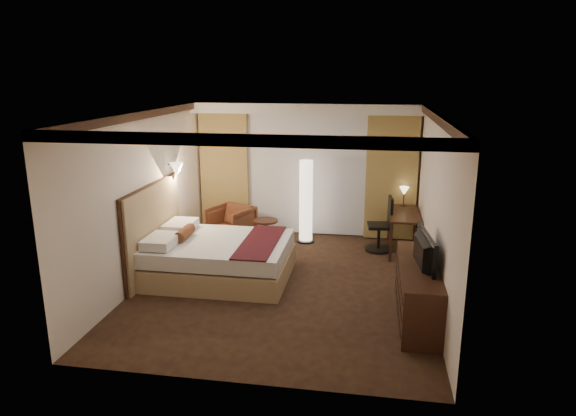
% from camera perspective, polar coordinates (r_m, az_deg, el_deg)
% --- Properties ---
extents(floor, '(4.50, 5.50, 0.01)m').
position_cam_1_polar(floor, '(8.29, -0.46, -8.41)').
color(floor, black).
rests_on(floor, ground).
extents(ceiling, '(4.50, 5.50, 0.01)m').
position_cam_1_polar(ceiling, '(7.64, -0.50, 10.54)').
color(ceiling, white).
rests_on(ceiling, back_wall).
extents(back_wall, '(4.50, 0.02, 2.70)m').
position_cam_1_polar(back_wall, '(10.52, 2.10, 4.29)').
color(back_wall, silver).
rests_on(back_wall, floor).
extents(left_wall, '(0.02, 5.50, 2.70)m').
position_cam_1_polar(left_wall, '(8.53, -15.55, 1.25)').
color(left_wall, silver).
rests_on(left_wall, floor).
extents(right_wall, '(0.02, 5.50, 2.70)m').
position_cam_1_polar(right_wall, '(7.81, 16.02, -0.02)').
color(right_wall, silver).
rests_on(right_wall, floor).
extents(crown_molding, '(4.50, 5.50, 0.12)m').
position_cam_1_polar(crown_molding, '(7.65, -0.50, 10.09)').
color(crown_molding, black).
rests_on(crown_molding, ceiling).
extents(soffit, '(4.50, 0.50, 0.20)m').
position_cam_1_polar(soffit, '(10.11, 1.98, 11.02)').
color(soffit, white).
rests_on(soffit, ceiling).
extents(curtain_sheer, '(2.48, 0.04, 2.45)m').
position_cam_1_polar(curtain_sheer, '(10.46, 2.04, 3.68)').
color(curtain_sheer, silver).
rests_on(curtain_sheer, back_wall).
extents(curtain_left_drape, '(1.00, 0.14, 2.45)m').
position_cam_1_polar(curtain_left_drape, '(10.75, -7.05, 3.88)').
color(curtain_left_drape, '#A9944D').
rests_on(curtain_left_drape, back_wall).
extents(curtain_right_drape, '(1.00, 0.14, 2.45)m').
position_cam_1_polar(curtain_right_drape, '(10.32, 11.41, 3.24)').
color(curtain_right_drape, '#A9944D').
rests_on(curtain_right_drape, back_wall).
extents(wall_sconce, '(0.24, 0.24, 0.24)m').
position_cam_1_polar(wall_sconce, '(9.29, -12.25, 4.25)').
color(wall_sconce, white).
rests_on(wall_sconce, left_wall).
extents(bed, '(2.23, 1.74, 0.65)m').
position_cam_1_polar(bed, '(8.51, -7.51, -5.56)').
color(bed, white).
rests_on(bed, floor).
extents(headboard, '(0.12, 2.04, 1.50)m').
position_cam_1_polar(headboard, '(8.76, -14.68, -2.40)').
color(headboard, tan).
rests_on(headboard, floor).
extents(armchair, '(0.99, 0.97, 0.78)m').
position_cam_1_polar(armchair, '(10.24, -6.38, -1.59)').
color(armchair, '#4D2E17').
rests_on(armchair, floor).
extents(side_table, '(0.47, 0.47, 0.52)m').
position_cam_1_polar(side_table, '(9.97, -2.48, -2.76)').
color(side_table, black).
rests_on(side_table, floor).
extents(floor_lamp, '(0.35, 0.35, 1.65)m').
position_cam_1_polar(floor_lamp, '(10.05, 2.00, 0.74)').
color(floor_lamp, white).
rests_on(floor_lamp, floor).
extents(desk, '(0.55, 1.31, 0.75)m').
position_cam_1_polar(desk, '(9.87, 12.71, -2.60)').
color(desk, black).
rests_on(desk, floor).
extents(desk_lamp, '(0.18, 0.18, 0.34)m').
position_cam_1_polar(desk_lamp, '(10.22, 12.74, 1.15)').
color(desk_lamp, '#FFD899').
rests_on(desk_lamp, desk).
extents(office_chair, '(0.55, 0.55, 1.05)m').
position_cam_1_polar(office_chair, '(9.76, 10.10, -1.74)').
color(office_chair, black).
rests_on(office_chair, floor).
extents(dresser, '(0.50, 1.97, 0.77)m').
position_cam_1_polar(dresser, '(7.32, 14.20, -8.89)').
color(dresser, black).
rests_on(dresser, floor).
extents(television, '(0.72, 1.12, 0.14)m').
position_cam_1_polar(television, '(7.07, 14.31, -3.76)').
color(television, black).
rests_on(television, dresser).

